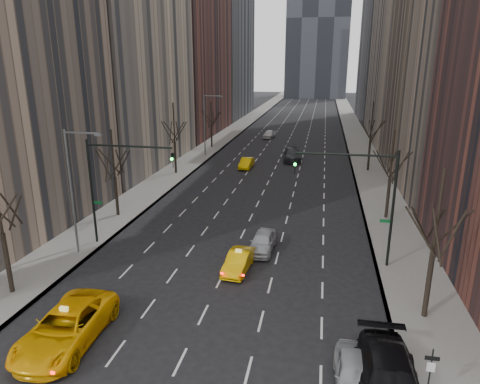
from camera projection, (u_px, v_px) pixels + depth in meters
The scene contains 24 objects.
ground at pixel (180, 362), 20.04m from camera, with size 400.00×400.00×0.00m, color black.
sidewalk_left at pixel (233, 131), 88.05m from camera, with size 4.50×320.00×0.15m, color slate.
sidewalk_right at pixel (355, 135), 83.59m from camera, with size 4.50×320.00×0.15m, color slate.
bld_left_far at pixel (179, 15), 79.66m from camera, with size 14.00×28.00×44.00m, color brown.
tree_lw_a at pixel (3, 234), 24.87m from camera, with size 3.36×3.50×8.28m.
tree_lw_b at pixel (115, 177), 38.08m from camera, with size 3.36×3.50×7.82m.
tree_lw_c at pixel (175, 142), 53.03m from camera, with size 3.36×3.50×8.74m.
tree_lw_d at pixel (211, 126), 70.08m from camera, with size 3.36×3.50×7.36m.
tree_rw_a at pixel (433, 253), 22.38m from camera, with size 3.36×3.50×8.28m.
tree_rw_b at pixel (390, 179), 37.46m from camera, with size 3.36×3.50×7.82m.
tree_rw_c at pixel (370, 140), 54.29m from camera, with size 3.36×3.50×8.74m.
traffic_mast_left at pixel (111, 176), 31.40m from camera, with size 6.69×0.39×8.00m.
traffic_mast_right at pixel (368, 189), 28.08m from camera, with size 6.69×0.39×8.00m.
streetlight_near at pixel (75, 180), 29.80m from camera, with size 2.83×0.22×9.00m.
streetlight_far at pixel (207, 119), 62.70m from camera, with size 2.83×0.22×9.00m.
sign_post at pixel (430, 375), 16.65m from camera, with size 0.55×0.06×2.80m.
taxi_suv at pixel (66, 327), 21.17m from camera, with size 3.00×6.51×1.81m, color #F7B005.
taxi_sedan at pixel (239, 261), 28.72m from camera, with size 1.41×4.03×1.33m, color #EDB104.
silver_sedan_ahead at pixel (263, 242), 31.73m from camera, with size 1.71×4.25×1.45m, color #ABAEB4.
parked_suv_black at pixel (389, 383), 17.41m from camera, with size 2.57×6.33×1.84m, color black.
parked_sedan_silver at pixel (354, 374), 18.22m from camera, with size 1.66×4.13×1.41m, color #9B9EA2.
far_taxi at pixel (247, 163), 56.96m from camera, with size 1.44×4.12×1.36m, color yellow.
far_suv_grey at pixel (292, 154), 61.42m from camera, with size 2.47×6.08×1.76m, color #28282D.
far_car_white at pixel (269, 134), 79.93m from camera, with size 1.76×4.37×1.49m, color silver.
Camera 1 is at (5.98, -16.05, 13.42)m, focal length 32.00 mm.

